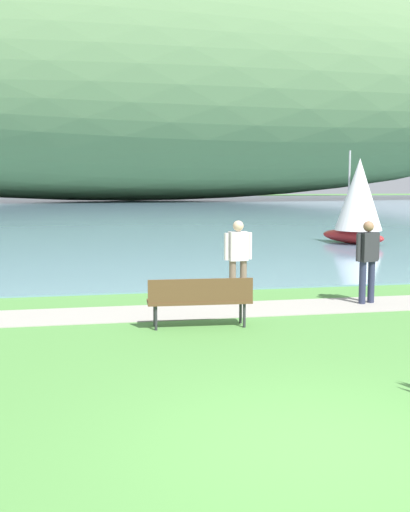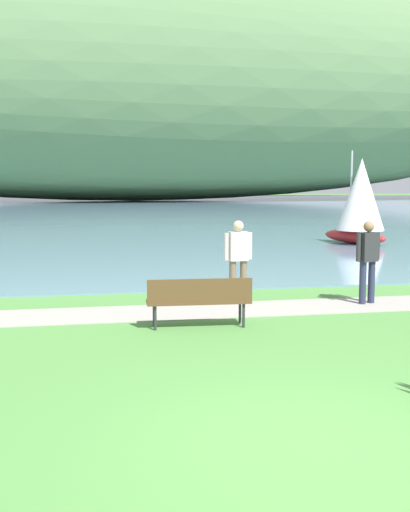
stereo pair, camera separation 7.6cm
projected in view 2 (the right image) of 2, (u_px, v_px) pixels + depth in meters
ground_plane at (325, 447)px, 6.14m from camera, size 200.00×200.00×0.00m
bay_water at (111, 210)px, 53.60m from camera, size 180.00×80.00×0.04m
distant_hillside at (132, 85)px, 74.11m from camera, size 116.42×28.00×26.83m
shoreline_path at (202, 311)px, 12.46m from camera, size 60.00×1.50×0.01m
park_bench_near_camera at (199, 298)px, 11.01m from camera, size 1.82×0.58×0.88m
person_at_shoreline at (238, 256)px, 13.23m from camera, size 0.61×0.27×1.71m
person_on_the_grass at (368, 257)px, 13.08m from camera, size 0.58×0.33×1.71m
sailboat_mid_bay at (360, 200)px, 24.80m from camera, size 2.41×3.18×3.63m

